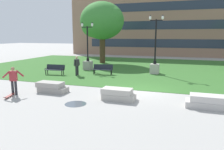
{
  "coord_description": "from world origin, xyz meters",
  "views": [
    {
      "loc": [
        2.42,
        -13.64,
        3.56
      ],
      "look_at": [
        -1.63,
        -1.4,
        1.2
      ],
      "focal_mm": 35.0,
      "sensor_mm": 36.0,
      "label": 1
    }
  ],
  "objects": [
    {
      "name": "concrete_block_left",
      "position": [
        -0.96,
        -2.35,
        0.31
      ],
      "size": [
        1.84,
        0.9,
        0.64
      ],
      "color": "#B2ADA3",
      "rests_on": "ground"
    },
    {
      "name": "lamp_post_right",
      "position": [
        -0.12,
        6.68,
        1.09
      ],
      "size": [
        1.32,
        0.8,
        5.34
      ],
      "color": "#ADA89E",
      "rests_on": "grass_lawn"
    },
    {
      "name": "person_skateboarder",
      "position": [
        -7.2,
        -3.35,
        0.97
      ],
      "size": [
        0.99,
        0.82,
        1.71
      ],
      "color": "#28282D",
      "rests_on": "ground"
    },
    {
      "name": "park_bench_far_left",
      "position": [
        -8.67,
        3.34,
        0.54
      ],
      "size": [
        1.83,
        0.65,
        0.9
      ],
      "color": "#1E232D",
      "rests_on": "grass_lawn"
    },
    {
      "name": "grass_lawn",
      "position": [
        0.0,
        10.0,
        0.01
      ],
      "size": [
        40.0,
        20.0,
        0.02
      ],
      "primitive_type": "cube",
      "color": "#336628",
      "rests_on": "ground"
    },
    {
      "name": "concrete_block_center",
      "position": [
        -5.43,
        -2.07,
        0.31
      ],
      "size": [
        1.93,
        0.9,
        0.64
      ],
      "color": "#9E9991",
      "rests_on": "ground"
    },
    {
      "name": "tree_near_right",
      "position": [
        -7.68,
        12.74,
        5.26
      ],
      "size": [
        5.78,
        5.5,
        7.66
      ],
      "color": "#42301E",
      "rests_on": "grass_lawn"
    },
    {
      "name": "concrete_block_right",
      "position": [
        3.58,
        -2.28,
        0.31
      ],
      "size": [
        1.85,
        0.9,
        0.64
      ],
      "color": "#BCB7B2",
      "rests_on": "ground"
    },
    {
      "name": "ground_plane",
      "position": [
        0.0,
        0.0,
        0.0
      ],
      "size": [
        140.0,
        140.0,
        0.0
      ],
      "primitive_type": "plane",
      "color": "#A3A09B"
    },
    {
      "name": "park_bench_near_right",
      "position": [
        -4.57,
        4.82,
        0.54
      ],
      "size": [
        1.86,
        0.77,
        0.9
      ],
      "color": "#1E232D",
      "rests_on": "grass_lawn"
    },
    {
      "name": "skateboard",
      "position": [
        -7.13,
        -3.87,
        0.09
      ],
      "size": [
        0.48,
        1.03,
        0.14
      ],
      "color": "maroon",
      "rests_on": "ground"
    },
    {
      "name": "puddle",
      "position": [
        -2.85,
        -3.81,
        0.0
      ],
      "size": [
        1.14,
        1.14,
        0.01
      ],
      "primitive_type": "cylinder",
      "color": "#47515B",
      "rests_on": "ground"
    },
    {
      "name": "building_facade_distant",
      "position": [
        -2.2,
        24.5,
        6.59
      ],
      "size": [
        31.39,
        1.03,
        13.2
      ],
      "color": "#8E6B56",
      "rests_on": "ground"
    },
    {
      "name": "person_bystander_near_lawn",
      "position": [
        -6.53,
        3.51,
        0.98
      ],
      "size": [
        0.34,
        0.77,
        1.71
      ],
      "color": "#28282D",
      "rests_on": "grass_lawn"
    },
    {
      "name": "lamp_post_center",
      "position": [
        -7.01,
        6.88,
        1.01
      ],
      "size": [
        1.32,
        0.8,
        4.83
      ],
      "color": "gray",
      "rests_on": "grass_lawn"
    }
  ]
}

